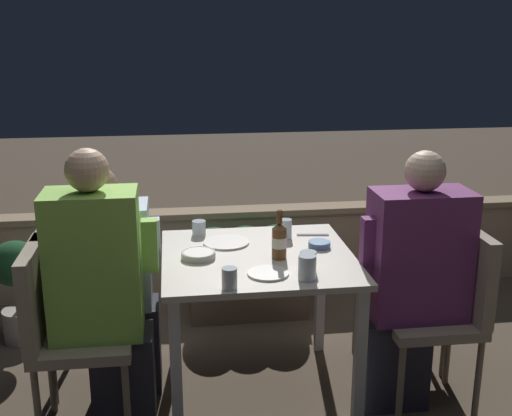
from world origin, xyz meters
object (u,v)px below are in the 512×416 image
Objects in this scene: beer_bottle at (279,240)px; person_purple_stripe at (410,282)px; chair_left_far at (71,293)px; chair_right_near at (448,299)px; chair_left_near at (60,320)px; person_green_blouse at (103,292)px; potted_plant at (17,281)px; person_blue_shirt at (112,282)px; chair_right_far at (421,275)px.

person_purple_stripe is at bearing -10.98° from beer_bottle.
chair_right_near is at bearing -10.00° from chair_left_far.
chair_left_near is at bearing 179.66° from chair_right_near.
chair_left_far and chair_right_near have the same top height.
potted_plant is (-0.60, 0.91, -0.29)m from person_green_blouse.
person_green_blouse reaches higher than chair_left_far.
chair_left_far is 1.87m from chair_right_near.
potted_plant is at bearing 135.62° from person_blue_shirt.
chair_left_near is 1.00× the size of chair_right_far.
beer_bottle is at bearing 171.65° from chair_right_near.
chair_left_near is 1.44× the size of potted_plant.
person_green_blouse is at bearing -0.00° from chair_left_near.
potted_plant is (-2.05, 0.92, -0.26)m from person_purple_stripe.
person_green_blouse is 1.13m from potted_plant.
chair_left_near is 1.00× the size of chair_left_far.
person_blue_shirt is 0.88m from potted_plant.
chair_left_near is 1.01m from potted_plant.
beer_bottle is at bearing 7.55° from person_green_blouse.
chair_left_near and chair_right_near have the same top height.
person_purple_stripe is at bearing -12.74° from person_blue_shirt.
person_purple_stripe reaches higher than chair_left_far.
chair_left_near reaches higher than potted_plant.
person_purple_stripe reaches higher than potted_plant.
chair_left_near is 1.07m from beer_bottle.
person_green_blouse is 1.49× the size of chair_left_far.
chair_left_near is 0.76× the size of person_blue_shirt.
person_purple_stripe is (1.65, -0.01, 0.10)m from chair_left_near.
chair_left_far is 1.00× the size of chair_right_near.
chair_right_far is at bearing 10.53° from person_green_blouse.
person_blue_shirt is 1.63m from chair_right_far.
person_green_blouse reaches higher than beer_bottle.
chair_left_far is (-0.19, 0.31, -0.13)m from person_green_blouse.
chair_right_near is 1.00× the size of chair_right_far.
potted_plant is at bearing 155.74° from person_purple_stripe.
chair_left_near is 0.70× the size of person_purple_stripe.
person_green_blouse is 1.65m from chair_right_near.
chair_left_near is at bearing -123.70° from person_blue_shirt.
chair_right_far is (-0.01, 0.32, 0.00)m from chair_right_near.
chair_left_near is at bearing -173.90° from beer_bottle.
beer_bottle reaches higher than chair_left_far.
chair_right_near is at bearing -8.35° from beer_bottle.
chair_left_far is at bearing 180.00° from person_blue_shirt.
chair_left_far is at bearing 168.67° from beer_bottle.
potted_plant is at bearing 113.81° from chair_left_near.
chair_right_far is (1.83, -0.01, 0.00)m from chair_left_far.
chair_left_far is 0.21m from person_blue_shirt.
person_green_blouse is at bearing -172.45° from beer_bottle.
chair_right_near is (1.65, -0.01, -0.13)m from person_green_blouse.
person_purple_stripe is at bearing -0.44° from person_green_blouse.
chair_left_near is at bearing -66.19° from potted_plant.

